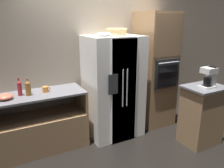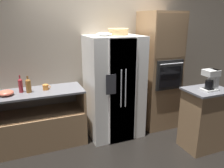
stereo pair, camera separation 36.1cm
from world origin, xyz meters
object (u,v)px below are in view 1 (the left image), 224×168
(refrigerator, at_px, (113,87))
(mug, at_px, (46,89))
(wicker_basket, at_px, (117,31))
(bottle_tall, at_px, (20,88))
(wall_oven, at_px, (154,70))
(fruit_bowl, at_px, (104,34))
(mixing_bowl, at_px, (5,97))
(bottle_short, at_px, (28,88))
(coffee_maker, at_px, (209,76))

(refrigerator, height_order, mug, refrigerator)
(wicker_basket, relative_size, bottle_tall, 1.30)
(wall_oven, distance_m, fruit_bowl, 1.28)
(wall_oven, distance_m, mixing_bowl, 2.58)
(refrigerator, relative_size, mug, 14.14)
(bottle_tall, bearing_deg, wall_oven, -1.87)
(refrigerator, bearing_deg, bottle_short, 177.40)
(refrigerator, height_order, wall_oven, wall_oven)
(wicker_basket, distance_m, mug, 1.47)
(wall_oven, height_order, coffee_maker, wall_oven)
(wicker_basket, bearing_deg, wall_oven, -3.95)
(fruit_bowl, relative_size, bottle_short, 0.97)
(fruit_bowl, height_order, bottle_short, fruit_bowl)
(wicker_basket, relative_size, mixing_bowl, 1.63)
(coffee_maker, bearing_deg, fruit_bowl, 142.08)
(mixing_bowl, bearing_deg, wicker_basket, 1.72)
(refrigerator, distance_m, fruit_bowl, 0.91)
(wicker_basket, distance_m, bottle_tall, 1.75)
(mixing_bowl, bearing_deg, coffee_maker, -20.50)
(fruit_bowl, height_order, mug, fruit_bowl)
(mixing_bowl, bearing_deg, refrigerator, -1.19)
(refrigerator, distance_m, mixing_bowl, 1.68)
(mixing_bowl, bearing_deg, fruit_bowl, -1.62)
(bottle_short, xyz_separation_m, mug, (0.25, 0.04, -0.07))
(bottle_short, distance_m, mug, 0.26)
(fruit_bowl, height_order, coffee_maker, fruit_bowl)
(wicker_basket, bearing_deg, mug, 179.51)
(wicker_basket, distance_m, mixing_bowl, 1.97)
(refrigerator, xyz_separation_m, mug, (-1.11, 0.10, 0.10))
(wicker_basket, relative_size, mug, 2.82)
(bottle_tall, height_order, mug, bottle_tall)
(fruit_bowl, xyz_separation_m, mixing_bowl, (-1.50, 0.04, -0.80))
(wicker_basket, xyz_separation_m, bottle_tall, (-1.58, 0.02, -0.75))
(bottle_short, xyz_separation_m, mixing_bowl, (-0.31, -0.03, -0.08))
(bottle_short, height_order, mixing_bowl, bottle_short)
(mug, height_order, coffee_maker, coffee_maker)
(refrigerator, distance_m, wicker_basket, 0.93)
(mug, bearing_deg, wicker_basket, -0.49)
(fruit_bowl, height_order, mixing_bowl, fruit_bowl)
(wicker_basket, bearing_deg, fruit_bowl, -161.03)
(wicker_basket, bearing_deg, bottle_tall, 179.18)
(mug, xyz_separation_m, coffee_maker, (2.23, -1.11, 0.19))
(wicker_basket, xyz_separation_m, fruit_bowl, (-0.28, -0.10, -0.03))
(refrigerator, relative_size, bottle_short, 6.74)
(wicker_basket, height_order, mug, wicker_basket)
(mug, bearing_deg, fruit_bowl, -6.44)
(fruit_bowl, bearing_deg, mixing_bowl, 178.38)
(wicker_basket, height_order, fruit_bowl, wicker_basket)
(wicker_basket, height_order, bottle_tall, wicker_basket)
(bottle_short, bearing_deg, fruit_bowl, -3.34)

